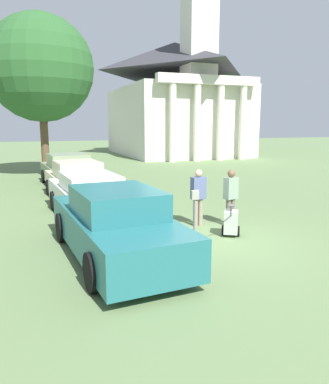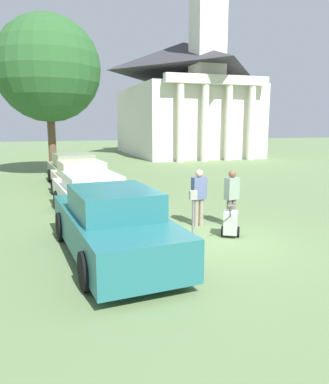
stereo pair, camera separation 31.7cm
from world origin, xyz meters
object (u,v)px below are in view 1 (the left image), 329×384
person_worker (198,194)px  parked_car_cream (77,182)px  parking_meter (195,208)px  equipment_cart (231,222)px  parked_car_teal (115,225)px  church (176,97)px  parked_car_sage (68,171)px  parked_car_white (89,197)px  person_supervisor (231,194)px

person_worker → parked_car_cream: bearing=-67.3°
parking_meter → equipment_cart: (1.27, 0.46, -0.58)m
parking_meter → equipment_cart: size_ratio=1.40×
parked_car_teal → church: church is taller
parked_car_teal → person_worker: bearing=26.6°
person_worker → parked_car_sage: bearing=-78.1°
parked_car_white → church: (11.99, 22.88, 4.88)m
person_worker → person_supervisor: 0.95m
person_supervisor → church: (8.24, 25.17, 4.61)m
parked_car_white → church: 26.29m
person_worker → equipment_cart: bearing=101.2°
parked_car_cream → church: church is taller
parked_car_sage → person_supervisor: bearing=-72.1°
parking_meter → person_supervisor: 2.26m
parked_car_sage → equipment_cart: (3.24, -9.87, -0.33)m
parked_car_cream → church: size_ratio=0.24×
parked_car_cream → parking_meter: size_ratio=3.44×
church → equipment_cart: bearing=-108.5°
parked_car_teal → parked_car_cream: (-0.00, 6.87, -0.03)m
parked_car_teal → parked_car_white: size_ratio=0.98×
parked_car_sage → person_supervisor: (3.75, -8.93, 0.22)m
parked_car_cream → person_worker: bearing=-65.8°
parked_car_white → parking_meter: bearing=-66.8°
equipment_cart → person_worker: bearing=139.2°
parked_car_sage → church: 20.75m
parked_car_white → parked_car_teal: bearing=-94.8°
person_worker → person_supervisor: bearing=155.3°
parked_car_sage → equipment_cart: parked_car_sage is taller
parked_car_sage → parking_meter: size_ratio=3.67×
parking_meter → person_worker: bearing=62.4°
parking_meter → person_supervisor: person_supervisor is taller
parking_meter → church: church is taller
person_supervisor → parked_car_teal: bearing=2.7°
parking_meter → equipment_cart: 1.47m
parked_car_teal → parked_car_cream: size_ratio=1.10×
parked_car_white → equipment_cart: (3.24, -3.22, -0.29)m
parked_car_sage → person_worker: size_ratio=3.07×
parked_car_sage → equipment_cart: 10.39m
person_worker → equipment_cart: person_worker is taller
parked_car_cream → equipment_cart: parked_car_cream is taller
person_supervisor → church: church is taller
parked_car_white → parked_car_cream: size_ratio=1.13×
parked_car_cream → parked_car_sage: (0.00, 3.50, 0.01)m
person_worker → person_supervisor: (0.90, -0.30, -0.01)m
parked_car_white → parking_meter: parked_car_white is taller
parked_car_sage → equipment_cart: size_ratio=5.13×
parked_car_cream → person_supervisor: person_supervisor is taller
parked_car_cream → equipment_cart: (3.24, -6.37, -0.31)m
person_supervisor → equipment_cart: (-0.51, -0.93, -0.55)m
parked_car_cream → parked_car_sage: parked_car_sage is taller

